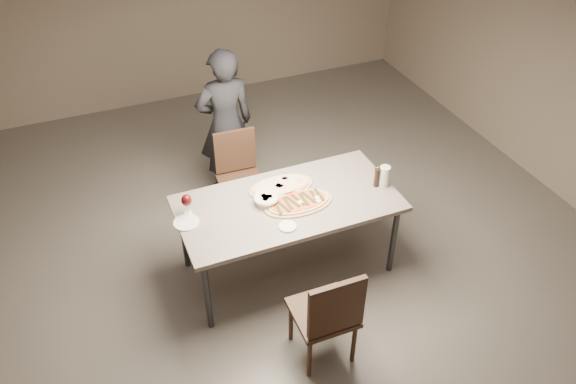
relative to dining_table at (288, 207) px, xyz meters
name	(u,v)px	position (x,y,z in m)	size (l,w,h in m)	color
room	(288,134)	(0.00, 0.00, 0.71)	(7.00, 7.00, 7.00)	#5E5751
dining_table	(288,207)	(0.00, 0.00, 0.00)	(1.80, 0.90, 0.75)	slate
zucchini_pizza	(299,203)	(0.07, -0.06, 0.07)	(0.58, 0.32, 0.05)	tan
ham_pizza	(281,186)	(0.02, 0.20, 0.07)	(0.56, 0.31, 0.04)	tan
bread_basket	(266,199)	(-0.17, 0.05, 0.10)	(0.21, 0.21, 0.07)	beige
oil_dish	(288,226)	(-0.12, -0.29, 0.07)	(0.14, 0.14, 0.02)	white
pepper_mill_left	(382,174)	(0.83, -0.06, 0.15)	(0.05, 0.05, 0.19)	black
pepper_mill_right	(377,177)	(0.77, -0.09, 0.15)	(0.05, 0.05, 0.20)	black
carafe	(384,176)	(0.83, -0.10, 0.15)	(0.09, 0.09, 0.19)	silver
wine_glass	(187,201)	(-0.79, 0.16, 0.19)	(0.08, 0.08, 0.19)	silver
side_plate	(186,223)	(-0.83, 0.05, 0.06)	(0.20, 0.20, 0.01)	white
chair_near	(328,313)	(-0.10, -1.00, -0.18)	(0.44, 0.44, 0.92)	#3C2619
chair_far	(239,171)	(-0.13, 0.90, -0.20)	(0.43, 0.43, 0.88)	#3C2619
diner	(226,124)	(-0.12, 1.31, 0.09)	(0.57, 0.37, 1.56)	black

